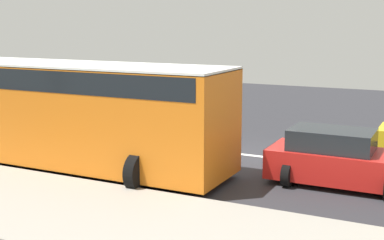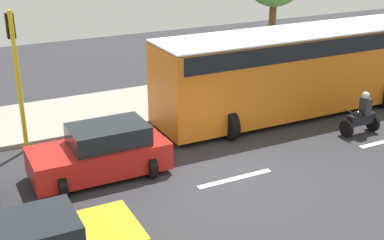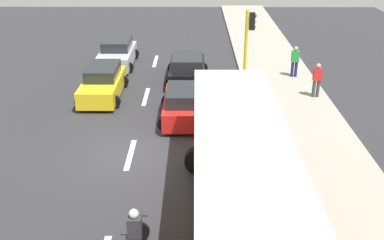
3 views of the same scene
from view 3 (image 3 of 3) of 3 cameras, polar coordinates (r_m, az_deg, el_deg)
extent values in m
cube|color=#2D2D33|center=(17.54, -7.69, -4.46)|extent=(40.00, 60.00, 0.10)
cube|color=#9E998E|center=(17.90, 15.12, -4.06)|extent=(4.00, 60.00, 0.15)
cube|color=white|center=(17.52, -7.70, -4.30)|extent=(0.20, 2.40, 0.01)
cube|color=white|center=(22.92, -5.77, 2.92)|extent=(0.20, 2.40, 0.01)
cube|color=white|center=(28.56, -4.59, 7.33)|extent=(0.20, 2.40, 0.01)
cube|color=yellow|center=(23.01, -11.09, 4.14)|extent=(1.73, 4.26, 0.80)
cube|color=#1E2328|center=(23.10, -11.07, 6.01)|extent=(1.45, 2.38, 0.56)
cylinder|color=black|center=(21.66, -9.75, 2.27)|extent=(0.64, 0.22, 0.64)
cylinder|color=black|center=(21.98, -13.64, 2.25)|extent=(0.64, 0.22, 0.64)
cylinder|color=black|center=(24.25, -8.69, 4.78)|extent=(0.64, 0.22, 0.64)
cylinder|color=black|center=(24.54, -12.18, 4.73)|extent=(0.64, 0.22, 0.64)
cube|color=red|center=(20.18, -1.00, 1.68)|extent=(1.75, 3.91, 0.80)
cube|color=#1E2328|center=(19.64, -1.03, 3.16)|extent=(1.47, 2.19, 0.56)
cylinder|color=black|center=(21.50, -2.96, 2.43)|extent=(0.64, 0.22, 0.64)
cylinder|color=black|center=(21.46, 1.12, 2.42)|extent=(0.64, 0.22, 0.64)
cylinder|color=black|center=(19.13, -3.37, -0.47)|extent=(0.64, 0.22, 0.64)
cylinder|color=black|center=(19.09, 1.21, -0.48)|extent=(0.64, 0.22, 0.64)
cube|color=black|center=(24.81, -0.60, 6.09)|extent=(1.87, 4.09, 0.80)
cube|color=#1E2328|center=(24.29, -0.62, 7.37)|extent=(1.57, 2.29, 0.56)
cylinder|color=black|center=(26.19, -2.36, 6.52)|extent=(0.64, 0.22, 0.64)
cylinder|color=black|center=(26.16, 1.27, 6.52)|extent=(0.64, 0.22, 0.64)
cylinder|color=black|center=(23.64, -2.65, 4.51)|extent=(0.64, 0.22, 0.64)
cylinder|color=black|center=(23.61, 1.36, 4.50)|extent=(0.64, 0.22, 0.64)
cube|color=#B7B7BC|center=(27.87, -9.34, 7.84)|extent=(1.87, 4.20, 0.80)
cube|color=#1E2328|center=(28.01, -9.32, 9.37)|extent=(1.57, 2.35, 0.56)
cylinder|color=black|center=(26.50, -8.00, 6.52)|extent=(0.64, 0.22, 0.64)
cylinder|color=black|center=(26.79, -11.51, 6.46)|extent=(0.64, 0.22, 0.64)
cylinder|color=black|center=(29.13, -7.27, 8.20)|extent=(0.64, 0.22, 0.64)
cylinder|color=black|center=(29.39, -10.48, 8.14)|extent=(0.64, 0.22, 0.64)
cube|color=orange|center=(12.41, 6.13, -8.44)|extent=(2.50, 11.00, 2.90)
cube|color=black|center=(11.85, 6.37, -3.97)|extent=(2.52, 10.56, 0.60)
cube|color=white|center=(11.68, 6.45, -2.37)|extent=(2.50, 11.00, 0.08)
cylinder|color=black|center=(15.96, 0.84, -5.08)|extent=(1.00, 0.30, 1.00)
cylinder|color=black|center=(16.13, 8.71, -5.05)|extent=(1.00, 0.30, 1.00)
cylinder|color=black|center=(13.12, -6.64, -13.65)|extent=(0.60, 0.10, 0.60)
cube|color=black|center=(12.46, -7.04, -14.58)|extent=(0.28, 1.10, 0.36)
sphere|color=black|center=(12.51, -6.98, -13.36)|extent=(0.32, 0.32, 0.32)
cylinder|color=black|center=(12.68, -6.83, -11.79)|extent=(0.55, 0.04, 0.04)
cube|color=#333338|center=(12.11, -7.21, -13.22)|extent=(0.36, 0.24, 0.60)
sphere|color=silver|center=(11.91, -7.28, -11.55)|extent=(0.26, 0.26, 0.26)
cylinder|color=#1E1E4C|center=(25.74, 12.41, 6.24)|extent=(0.16, 0.16, 0.85)
cylinder|color=#1E1E4C|center=(25.78, 12.85, 6.22)|extent=(0.16, 0.16, 0.85)
cube|color=#268C3F|center=(25.55, 12.78, 7.77)|extent=(0.40, 0.24, 0.60)
sphere|color=tan|center=(25.43, 12.87, 8.70)|extent=(0.22, 0.22, 0.22)
cylinder|color=#3F3F3F|center=(23.04, 14.97, 3.82)|extent=(0.16, 0.16, 0.85)
cylinder|color=#3F3F3F|center=(23.09, 15.45, 3.81)|extent=(0.16, 0.16, 0.85)
cube|color=red|center=(22.83, 15.41, 5.51)|extent=(0.40, 0.24, 0.60)
sphere|color=tan|center=(22.70, 15.53, 6.54)|extent=(0.22, 0.22, 0.22)
cylinder|color=yellow|center=(21.22, 6.66, 7.53)|extent=(0.14, 0.14, 4.50)
cube|color=black|center=(20.81, 7.51, 12.13)|extent=(0.24, 0.24, 0.76)
sphere|color=red|center=(20.78, 7.89, 12.76)|extent=(0.16, 0.16, 0.16)
sphere|color=#F2A50C|center=(20.83, 7.85, 12.12)|extent=(0.16, 0.16, 0.16)
sphere|color=green|center=(20.88, 7.81, 11.48)|extent=(0.16, 0.16, 0.16)
camera|label=1|loc=(25.41, 33.48, 11.37)|focal=49.22mm
camera|label=2|loc=(26.19, -32.94, 17.88)|focal=48.36mm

